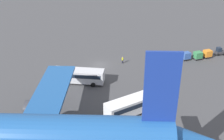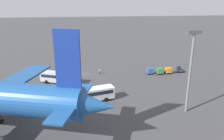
{
  "view_description": "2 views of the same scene",
  "coord_description": "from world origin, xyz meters",
  "px_view_note": "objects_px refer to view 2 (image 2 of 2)",
  "views": [
    {
      "loc": [
        16.31,
        60.24,
        30.06
      ],
      "look_at": [
        0.62,
        11.84,
        4.4
      ],
      "focal_mm": 45.0,
      "sensor_mm": 36.0,
      "label": 1
    },
    {
      "loc": [
        1.64,
        68.08,
        22.27
      ],
      "look_at": [
        -7.98,
        11.71,
        4.54
      ],
      "focal_mm": 35.0,
      "sensor_mm": 36.0,
      "label": 2
    }
  ],
  "objects_px": {
    "cargo_cart_orange": "(168,70)",
    "cargo_cart_green": "(160,71)",
    "baggage_tug": "(179,70)",
    "worker_person": "(100,71)",
    "shuttle_bus_far": "(89,94)",
    "shuttle_bus_near": "(59,77)",
    "cargo_cart_blue": "(150,71)"
  },
  "relations": [
    {
      "from": "cargo_cart_orange",
      "to": "shuttle_bus_near",
      "type": "bearing_deg",
      "value": 4.64
    },
    {
      "from": "cargo_cart_orange",
      "to": "baggage_tug",
      "type": "bearing_deg",
      "value": -170.78
    },
    {
      "from": "cargo_cart_blue",
      "to": "shuttle_bus_far",
      "type": "bearing_deg",
      "value": 39.66
    },
    {
      "from": "shuttle_bus_near",
      "to": "cargo_cart_orange",
      "type": "relative_size",
      "value": 5.37
    },
    {
      "from": "cargo_cart_orange",
      "to": "cargo_cart_green",
      "type": "height_order",
      "value": "same"
    },
    {
      "from": "baggage_tug",
      "to": "worker_person",
      "type": "xyz_separation_m",
      "value": [
        26.36,
        -2.95,
        -0.07
      ]
    },
    {
      "from": "cargo_cart_orange",
      "to": "cargo_cart_blue",
      "type": "relative_size",
      "value": 1.0
    },
    {
      "from": "shuttle_bus_near",
      "to": "worker_person",
      "type": "distance_m",
      "value": 13.99
    },
    {
      "from": "shuttle_bus_far",
      "to": "cargo_cart_orange",
      "type": "height_order",
      "value": "shuttle_bus_far"
    },
    {
      "from": "cargo_cart_green",
      "to": "cargo_cart_blue",
      "type": "height_order",
      "value": "same"
    },
    {
      "from": "shuttle_bus_far",
      "to": "cargo_cart_orange",
      "type": "xyz_separation_m",
      "value": [
        -26.93,
        -16.83,
        -0.72
      ]
    },
    {
      "from": "shuttle_bus_far",
      "to": "cargo_cart_blue",
      "type": "bearing_deg",
      "value": -153.49
    },
    {
      "from": "worker_person",
      "to": "cargo_cart_green",
      "type": "relative_size",
      "value": 0.84
    },
    {
      "from": "shuttle_bus_far",
      "to": "baggage_tug",
      "type": "height_order",
      "value": "shuttle_bus_far"
    },
    {
      "from": "baggage_tug",
      "to": "cargo_cart_blue",
      "type": "xyz_separation_m",
      "value": [
        10.26,
        0.17,
        0.25
      ]
    },
    {
      "from": "baggage_tug",
      "to": "cargo_cart_green",
      "type": "relative_size",
      "value": 1.23
    },
    {
      "from": "shuttle_bus_near",
      "to": "cargo_cart_blue",
      "type": "height_order",
      "value": "shuttle_bus_near"
    },
    {
      "from": "shuttle_bus_far",
      "to": "cargo_cart_blue",
      "type": "xyz_separation_m",
      "value": [
        -20.93,
        -17.35,
        -0.72
      ]
    },
    {
      "from": "baggage_tug",
      "to": "cargo_cart_green",
      "type": "bearing_deg",
      "value": 13.33
    },
    {
      "from": "baggage_tug",
      "to": "cargo_cart_green",
      "type": "distance_m",
      "value": 7.31
    },
    {
      "from": "shuttle_bus_far",
      "to": "cargo_cart_orange",
      "type": "distance_m",
      "value": 31.77
    },
    {
      "from": "baggage_tug",
      "to": "worker_person",
      "type": "relative_size",
      "value": 1.46
    },
    {
      "from": "worker_person",
      "to": "cargo_cart_orange",
      "type": "bearing_deg",
      "value": 170.66
    },
    {
      "from": "shuttle_bus_far",
      "to": "cargo_cart_blue",
      "type": "relative_size",
      "value": 5.98
    },
    {
      "from": "worker_person",
      "to": "cargo_cart_blue",
      "type": "relative_size",
      "value": 0.84
    },
    {
      "from": "worker_person",
      "to": "cargo_cart_green",
      "type": "distance_m",
      "value": 19.49
    },
    {
      "from": "shuttle_bus_near",
      "to": "baggage_tug",
      "type": "distance_m",
      "value": 38.91
    },
    {
      "from": "shuttle_bus_far",
      "to": "worker_person",
      "type": "height_order",
      "value": "shuttle_bus_far"
    },
    {
      "from": "baggage_tug",
      "to": "cargo_cart_orange",
      "type": "height_order",
      "value": "baggage_tug"
    },
    {
      "from": "shuttle_bus_near",
      "to": "cargo_cart_green",
      "type": "height_order",
      "value": "shuttle_bus_near"
    },
    {
      "from": "shuttle_bus_near",
      "to": "cargo_cart_blue",
      "type": "bearing_deg",
      "value": -148.14
    },
    {
      "from": "shuttle_bus_far",
      "to": "worker_person",
      "type": "relative_size",
      "value": 7.09
    }
  ]
}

